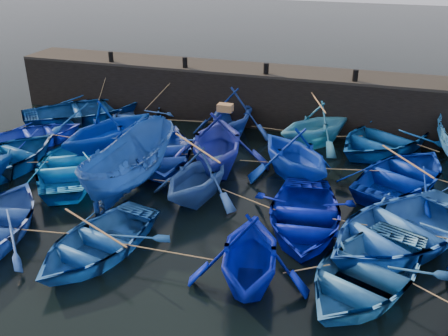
% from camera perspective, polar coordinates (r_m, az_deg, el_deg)
% --- Properties ---
extents(ground, '(120.00, 120.00, 0.00)m').
position_cam_1_polar(ground, '(15.96, -3.50, -6.96)').
color(ground, black).
rests_on(ground, ground).
extents(quay_wall, '(26.00, 2.50, 2.50)m').
position_cam_1_polar(quay_wall, '(24.67, 5.18, 8.08)').
color(quay_wall, black).
rests_on(quay_wall, ground).
extents(quay_top, '(26.00, 2.50, 0.12)m').
position_cam_1_polar(quay_top, '(24.32, 5.30, 11.03)').
color(quay_top, black).
rests_on(quay_top, quay_wall).
extents(bollard_0, '(0.24, 0.24, 0.50)m').
position_cam_1_polar(bollard_0, '(26.29, -12.80, 12.29)').
color(bollard_0, black).
rests_on(bollard_0, quay_top).
extents(bollard_1, '(0.24, 0.24, 0.50)m').
position_cam_1_polar(bollard_1, '(24.56, -4.48, 11.94)').
color(bollard_1, black).
rests_on(bollard_1, quay_top).
extents(bollard_2, '(0.24, 0.24, 0.50)m').
position_cam_1_polar(bollard_2, '(23.39, 4.84, 11.25)').
color(bollard_2, black).
rests_on(bollard_2, quay_top).
extents(bollard_3, '(0.24, 0.24, 0.50)m').
position_cam_1_polar(bollard_3, '(22.88, 14.79, 10.20)').
color(bollard_3, black).
rests_on(bollard_3, quay_top).
extents(boat_0, '(7.05, 6.88, 1.19)m').
position_cam_1_polar(boat_0, '(25.60, -15.63, 6.34)').
color(boat_0, navy).
rests_on(boat_0, ground).
extents(boat_1, '(3.98, 5.07, 0.96)m').
position_cam_1_polar(boat_1, '(24.31, -10.21, 5.59)').
color(boat_1, blue).
rests_on(boat_1, ground).
extents(boat_2, '(4.02, 4.55, 2.22)m').
position_cam_1_polar(boat_2, '(22.81, 1.00, 6.36)').
color(boat_2, navy).
rests_on(boat_2, ground).
extents(boat_3, '(4.96, 5.00, 2.00)m').
position_cam_1_polar(boat_3, '(22.02, 10.46, 4.92)').
color(boat_3, '#388CD5').
rests_on(boat_3, ground).
extents(boat_4, '(6.49, 6.99, 1.18)m').
position_cam_1_polar(boat_4, '(22.41, 17.84, 3.34)').
color(boat_4, navy).
rests_on(boat_4, ground).
extents(boat_6, '(4.93, 5.08, 0.86)m').
position_cam_1_polar(boat_6, '(23.60, -20.83, 3.57)').
color(boat_6, '#142ECE').
rests_on(boat_6, ground).
extents(boat_7, '(5.35, 5.72, 2.43)m').
position_cam_1_polar(boat_7, '(21.13, -13.02, 4.43)').
color(boat_7, '#002CA5').
rests_on(boat_7, ground).
extents(boat_8, '(5.62, 6.29, 1.07)m').
position_cam_1_polar(boat_8, '(20.23, -7.24, 1.87)').
color(boat_8, blue).
rests_on(boat_8, ground).
extents(boat_9, '(5.03, 5.51, 2.48)m').
position_cam_1_polar(boat_9, '(19.24, -0.73, 3.09)').
color(boat_9, '#212EA0').
rests_on(boat_9, ground).
extents(boat_10, '(5.37, 5.40, 2.15)m').
position_cam_1_polar(boat_10, '(18.81, 8.15, 1.76)').
color(boat_10, '#0831C8').
rests_on(boat_10, ground).
extents(boat_11, '(5.56, 6.17, 1.05)m').
position_cam_1_polar(boat_11, '(19.32, 19.92, -0.72)').
color(boat_11, '#001C89').
rests_on(boat_11, ground).
extents(boat_14, '(5.41, 5.98, 1.02)m').
position_cam_1_polar(boat_14, '(19.79, -17.33, 0.23)').
color(boat_14, blue).
rests_on(boat_14, ground).
extents(boat_15, '(2.34, 5.42, 2.05)m').
position_cam_1_polar(boat_15, '(18.11, -10.75, 0.42)').
color(boat_15, navy).
rests_on(boat_15, ground).
extents(boat_16, '(3.84, 4.25, 1.97)m').
position_cam_1_polar(boat_16, '(17.17, -3.06, -0.73)').
color(boat_16, '#284F96').
rests_on(boat_16, ground).
extents(boat_17, '(4.02, 5.22, 1.00)m').
position_cam_1_polar(boat_17, '(15.84, 9.07, -5.41)').
color(boat_17, '#000D90').
rests_on(boat_17, ground).
extents(boat_18, '(6.81, 7.09, 1.20)m').
position_cam_1_polar(boat_18, '(15.69, 19.37, -6.57)').
color(boat_18, blue).
rests_on(boat_18, ground).
extents(boat_22, '(4.04, 5.00, 0.92)m').
position_cam_1_polar(boat_22, '(14.96, -14.40, -8.14)').
color(boat_22, '#19519D').
rests_on(boat_22, ground).
extents(boat_23, '(3.86, 4.27, 1.97)m').
position_cam_1_polar(boat_23, '(13.13, 2.94, -9.67)').
color(boat_23, '#000FA5').
rests_on(boat_23, ground).
extents(boat_24, '(5.16, 5.93, 1.03)m').
position_cam_1_polar(boat_24, '(13.75, 15.79, -11.36)').
color(boat_24, '#26629A').
rests_on(boat_24, ground).
extents(wooden_crate, '(0.56, 0.37, 0.28)m').
position_cam_1_polar(wooden_crate, '(18.67, 0.13, 6.91)').
color(wooden_crate, olive).
rests_on(wooden_crate, boat_9).
extents(mooring_ropes, '(17.30, 12.07, 2.10)m').
position_cam_1_polar(mooring_ropes, '(19.66, 2.42, 2.42)').
color(mooring_ropes, tan).
rests_on(mooring_ropes, ground).
extents(loose_oars, '(10.76, 12.26, 1.14)m').
position_cam_1_polar(loose_oars, '(17.55, 4.88, 1.71)').
color(loose_oars, '#99724C').
rests_on(loose_oars, ground).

